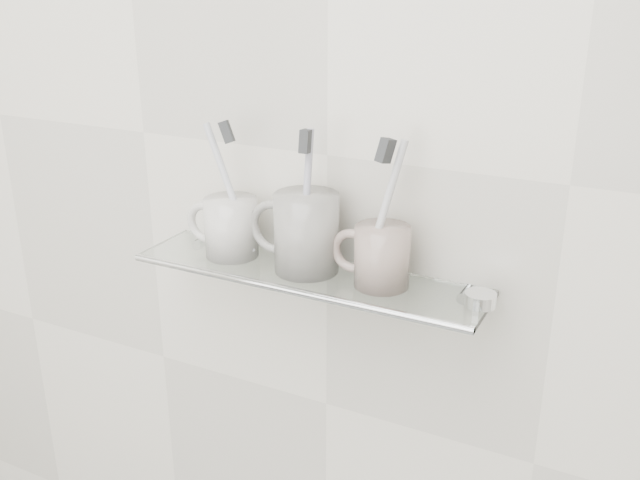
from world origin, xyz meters
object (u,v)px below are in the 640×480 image
Objects in this scene: mug_left at (231,227)px; mug_center at (306,233)px; mug_right at (382,256)px; shelf_glass at (307,274)px.

mug_left is 0.12m from mug_center.
mug_left is at bearing -176.82° from mug_right.
mug_left reaches higher than mug_right.
shelf_glass is 5.84× the size of mug_left.
mug_center is (-0.00, 0.00, 0.06)m from shelf_glass.
shelf_glass is 6.13× the size of mug_right.
mug_right is at bearing 2.76° from mug_center.
shelf_glass is 0.06m from mug_center.
mug_left is at bearing -177.24° from mug_center.
mug_center is 1.34× the size of mug_right.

